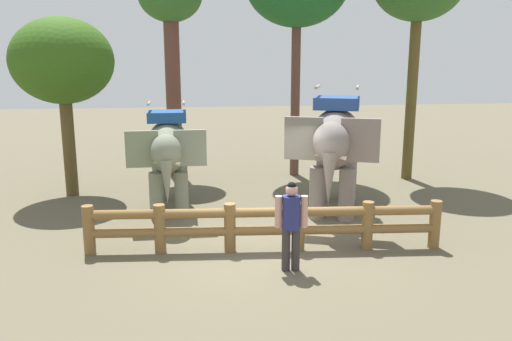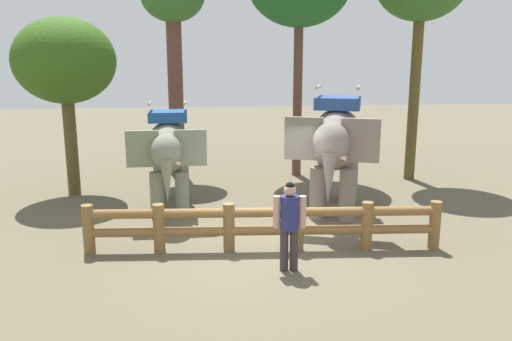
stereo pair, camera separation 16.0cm
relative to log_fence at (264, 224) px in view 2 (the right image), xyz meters
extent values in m
plane|color=brown|center=(0.00, 0.00, -0.60)|extent=(60.00, 60.00, 0.00)
cylinder|color=brown|center=(-3.65, 0.24, -0.08)|extent=(0.24, 0.24, 1.05)
cylinder|color=brown|center=(-2.19, 0.14, -0.08)|extent=(0.24, 0.24, 1.05)
cylinder|color=brown|center=(-0.73, 0.05, -0.08)|extent=(0.24, 0.24, 1.05)
cylinder|color=brown|center=(0.73, -0.05, -0.08)|extent=(0.24, 0.24, 1.05)
cylinder|color=brown|center=(2.19, -0.14, -0.08)|extent=(0.24, 0.24, 1.05)
cylinder|color=brown|center=(3.65, -0.24, -0.08)|extent=(0.24, 0.24, 1.05)
cylinder|color=brown|center=(0.00, 0.00, -0.15)|extent=(7.31, 0.68, 0.20)
cylinder|color=brown|center=(0.00, 0.00, 0.25)|extent=(7.31, 0.68, 0.20)
cylinder|color=gray|center=(-1.79, 2.68, -0.02)|extent=(0.35, 0.35, 1.16)
cylinder|color=gray|center=(-2.43, 2.66, -0.02)|extent=(0.35, 0.35, 1.16)
cylinder|color=gray|center=(-1.82, 4.25, -0.02)|extent=(0.35, 0.35, 1.16)
cylinder|color=gray|center=(-2.46, 4.23, -0.02)|extent=(0.35, 0.35, 1.16)
ellipsoid|color=gray|center=(-2.13, 3.45, 1.07)|extent=(1.22, 2.64, 1.36)
ellipsoid|color=gray|center=(-2.09, 1.91, 1.24)|extent=(0.76, 0.89, 0.83)
cube|color=gray|center=(-1.53, 2.03, 1.29)|extent=(0.78, 0.13, 0.87)
cube|color=gray|center=(-2.66, 2.00, 1.29)|extent=(0.78, 0.13, 0.87)
cone|color=gray|center=(-2.09, 1.60, 0.58)|extent=(0.31, 0.31, 1.07)
cone|color=beige|center=(-1.94, 1.69, 1.00)|extent=(0.35, 0.10, 0.15)
cone|color=beige|center=(-2.24, 1.68, 1.00)|extent=(0.35, 0.10, 0.15)
cube|color=navy|center=(-2.13, 3.45, 1.88)|extent=(1.01, 0.89, 0.27)
cylinder|color=#A59E8C|center=(-1.68, 3.46, 2.23)|extent=(0.08, 0.79, 0.07)
cylinder|color=#A59E8C|center=(-2.57, 3.44, 2.23)|extent=(0.08, 0.79, 0.07)
cylinder|color=gray|center=(2.30, 1.83, 0.06)|extent=(0.40, 0.40, 1.33)
cylinder|color=gray|center=(1.61, 2.07, 0.06)|extent=(0.40, 0.40, 1.33)
cylinder|color=gray|center=(2.88, 3.54, 0.06)|extent=(0.40, 0.40, 1.33)
cylinder|color=gray|center=(2.18, 3.77, 0.06)|extent=(0.40, 0.40, 1.33)
ellipsoid|color=gray|center=(2.24, 2.80, 1.32)|extent=(2.22, 3.27, 1.56)
ellipsoid|color=gray|center=(1.68, 1.12, 1.51)|extent=(1.12, 1.22, 0.95)
cube|color=gray|center=(2.33, 1.03, 1.57)|extent=(0.89, 0.41, 1.00)
cube|color=gray|center=(1.10, 1.44, 1.57)|extent=(0.89, 0.41, 1.00)
cone|color=gray|center=(1.57, 0.79, 0.75)|extent=(0.36, 0.36, 1.22)
cone|color=beige|center=(1.76, 0.83, 1.23)|extent=(0.42, 0.23, 0.17)
cone|color=beige|center=(1.43, 0.94, 1.23)|extent=(0.42, 0.23, 0.17)
cube|color=#27488A|center=(2.24, 2.80, 2.25)|extent=(1.39, 1.31, 0.31)
cylinder|color=#A59E8C|center=(2.73, 2.64, 2.65)|extent=(0.36, 0.88, 0.08)
cylinder|color=#A59E8C|center=(1.76, 2.96, 2.65)|extent=(0.36, 0.88, 0.08)
cylinder|color=#352E30|center=(0.46, -1.08, -0.18)|extent=(0.16, 0.16, 0.84)
cylinder|color=#352E30|center=(0.27, -1.06, -0.18)|extent=(0.16, 0.16, 0.84)
cylinder|color=navy|center=(0.37, -1.07, 0.57)|extent=(0.38, 0.38, 0.65)
cylinder|color=tan|center=(0.61, -1.10, 0.58)|extent=(0.14, 0.14, 0.61)
cylinder|color=tan|center=(0.12, -1.04, 0.58)|extent=(0.14, 0.14, 0.61)
sphere|color=tan|center=(0.37, -1.07, 1.01)|extent=(0.23, 0.23, 0.23)
sphere|color=black|center=(0.37, -1.07, 1.07)|extent=(0.18, 0.18, 0.18)
cylinder|color=brown|center=(-2.09, 7.39, 2.08)|extent=(0.50, 0.50, 5.36)
cylinder|color=brown|center=(-5.06, 5.14, 0.95)|extent=(0.36, 0.36, 3.11)
ellipsoid|color=#305916|center=(-5.06, 5.14, 3.29)|extent=(2.85, 2.85, 2.42)
cylinder|color=brown|center=(1.95, 6.93, 2.10)|extent=(0.30, 0.30, 5.40)
cylinder|color=brown|center=(5.57, 5.94, 2.13)|extent=(0.34, 0.34, 5.47)
camera|label=1|loc=(-1.40, -10.47, 3.54)|focal=36.96mm
camera|label=2|loc=(-1.24, -10.48, 3.54)|focal=36.96mm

